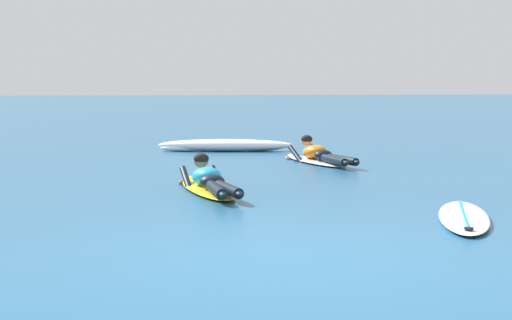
% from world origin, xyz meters
% --- Properties ---
extents(ground_plane, '(120.00, 120.00, 0.00)m').
position_xyz_m(ground_plane, '(0.00, 10.00, 0.00)').
color(ground_plane, '#235B84').
extents(surfer_near, '(0.92, 2.70, 0.54)m').
position_xyz_m(surfer_near, '(-0.46, 4.04, 0.13)').
color(surfer_near, yellow).
rests_on(surfer_near, ground).
extents(surfer_far, '(1.08, 2.60, 0.55)m').
position_xyz_m(surfer_far, '(1.75, 7.56, 0.14)').
color(surfer_far, silver).
rests_on(surfer_far, ground).
extents(drifting_surfboard, '(1.20, 2.29, 0.16)m').
position_xyz_m(drifting_surfboard, '(2.21, 1.49, 0.03)').
color(drifting_surfboard, white).
rests_on(drifting_surfboard, ground).
extents(whitewater_front, '(2.96, 0.88, 0.26)m').
position_xyz_m(whitewater_front, '(0.24, 10.28, 0.12)').
color(whitewater_front, white).
rests_on(whitewater_front, ground).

